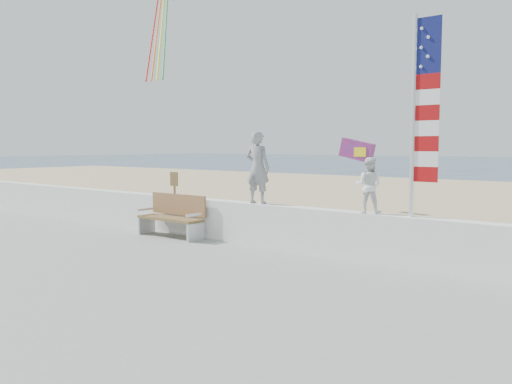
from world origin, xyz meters
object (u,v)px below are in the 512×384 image
adult (258,168)px  child (369,185)px  flag (421,107)px  bench (173,215)px

adult → child: size_ratio=1.51×
child → flag: size_ratio=0.30×
adult → child: (2.65, 0.00, -0.26)m
adult → bench: 2.55m
flag → bench: bearing=-175.5°
adult → child: bearing=173.2°
child → bench: bearing=-11.3°
child → flag: (0.96, -0.00, 1.39)m
adult → flag: (3.61, -0.00, 1.13)m
flag → adult: bearing=180.0°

